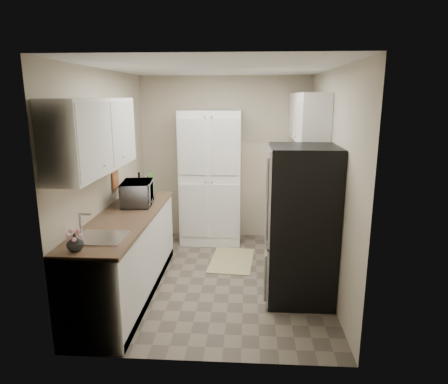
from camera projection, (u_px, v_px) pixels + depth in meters
The scene contains 16 objects.
ground at pixel (217, 278), 4.95m from camera, with size 3.20×3.20×0.00m, color #665B4C.
room_shell at pixel (215, 147), 4.56m from camera, with size 2.64×3.24×2.52m.
pantry_cabinet at pixel (211, 178), 6.00m from camera, with size 0.90×0.55×2.00m, color white.
base_cabinet_left at pixel (127, 257), 4.49m from camera, with size 0.60×2.30×0.88m, color white.
countertop_left at pixel (124, 217), 4.38m from camera, with size 0.63×2.33×0.04m, color brown.
base_cabinet_right at pixel (290, 217), 5.94m from camera, with size 0.60×0.80×0.88m, color white.
countertop_right at pixel (291, 187), 5.83m from camera, with size 0.63×0.83×0.04m, color brown.
electric_range at pixel (295, 233), 5.16m from camera, with size 0.71×0.78×1.13m.
refrigerator at pixel (301, 225), 4.30m from camera, with size 0.70×0.72×1.70m, color #B7B7BC.
microwave at pixel (137, 193), 4.80m from camera, with size 0.51×0.35×0.28m, color #A6A6AB.
wine_bottle at pixel (139, 186), 5.13m from camera, with size 0.08×0.08×0.30m, color black.
flower_vase at pixel (75, 243), 3.37m from camera, with size 0.14×0.14×0.15m, color silver.
cutting_board at pixel (152, 183), 5.38m from camera, with size 0.02×0.22×0.27m, color #438230.
toaster_oven at pixel (298, 178), 5.83m from camera, with size 0.32×0.41×0.24m, color #B0B1B5.
fruit_basket at pixel (300, 166), 5.79m from camera, with size 0.28×0.28×0.12m, color orange, non-canonical shape.
kitchen_mat at pixel (232, 260), 5.47m from camera, with size 0.56×0.89×0.01m, color tan.
Camera 1 is at (0.36, -4.55, 2.20)m, focal length 32.00 mm.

